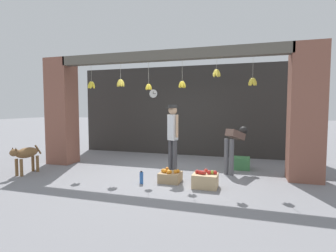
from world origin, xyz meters
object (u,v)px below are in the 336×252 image
Objects in this scene: shopkeeper at (173,133)px; fruit_crate_apples at (205,180)px; dog at (26,155)px; worker_stooping at (234,142)px; produce_box_green at (240,163)px; wall_clock at (153,94)px; fruit_crate_oranges at (170,176)px; water_bottle at (141,178)px.

fruit_crate_apples is at bearing 164.22° from shopkeeper.
dog is at bearing -177.27° from fruit_crate_apples.
worker_stooping is (1.42, 0.52, -0.24)m from shopkeeper.
dog is at bearing 44.92° from shopkeeper.
produce_box_green is 3.85m from wall_clock.
shopkeeper is 2.02m from produce_box_green.
shopkeeper is 3.72× the size of fruit_crate_oranges.
wall_clock is at bearing 171.62° from worker_stooping.
wall_clock is at bearing 152.74° from produce_box_green.
wall_clock is (1.96, 3.59, 1.60)m from dog.
worker_stooping is 1.59m from fruit_crate_apples.
fruit_crate_apples is (0.93, -0.87, -0.83)m from shopkeeper.
fruit_crate_oranges is 0.91× the size of fruit_crate_apples.
water_bottle is (-1.96, -1.98, -0.03)m from produce_box_green.
worker_stooping is at bearing -106.67° from produce_box_green.
wall_clock is (-1.55, 3.21, 1.96)m from fruit_crate_oranges.
shopkeeper is 3.39× the size of fruit_crate_apples.
wall_clock reaches higher than fruit_crate_oranges.
wall_clock is at bearing 124.68° from fruit_crate_apples.
wall_clock reaches higher than water_bottle.
worker_stooping is at bearing -132.61° from shopkeeper.
water_bottle is (-0.54, -0.30, 0.01)m from fruit_crate_oranges.
fruit_crate_apples is (0.79, -0.17, 0.03)m from fruit_crate_oranges.
fruit_crate_oranges is 1.47× the size of wall_clock.
worker_stooping reaches higher than dog.
fruit_crate_apples is at bearing -55.32° from wall_clock.
fruit_crate_apples is at bearing -108.79° from produce_box_green.
water_bottle is (-1.82, -1.52, -0.62)m from worker_stooping.
produce_box_green is at bearing -27.26° from wall_clock.
dog is at bearing -178.53° from water_bottle.
wall_clock is (-1.41, 2.51, 1.09)m from shopkeeper.
worker_stooping is 3.68× the size of wall_clock.
worker_stooping is at bearing 110.54° from dog.
wall_clock reaches higher than worker_stooping.
fruit_crate_apples is 1.95m from produce_box_green.
fruit_crate_oranges is at bearing -130.08° from produce_box_green.
produce_box_green is (1.56, 0.98, -0.83)m from shopkeeper.
fruit_crate_apples is at bearing 94.87° from dog.
worker_stooping reaches higher than water_bottle.
fruit_crate_apples is 1.61× the size of wall_clock.
water_bottle is at bearing -73.97° from wall_clock.
dog is 1.87× the size of produce_box_green.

